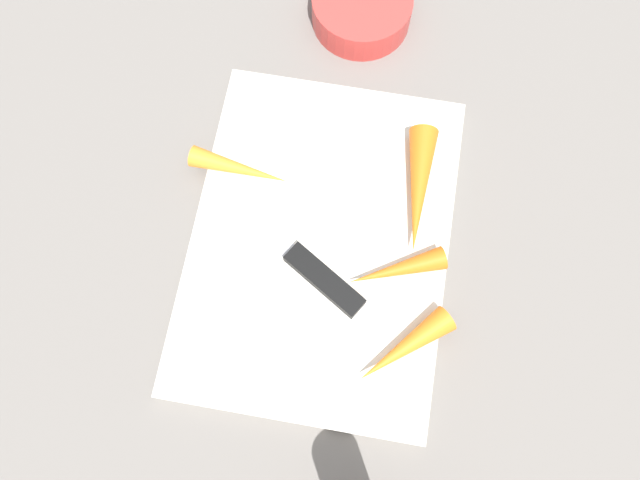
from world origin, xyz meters
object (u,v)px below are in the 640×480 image
Objects in this scene: carrot_short at (404,348)px; small_bowl at (359,9)px; carrot_longest at (419,189)px; carrot_shortest at (397,270)px; knife at (314,272)px; cutting_board at (320,242)px; carrot_long at (239,169)px.

small_bowl is (0.37, 0.10, -0.01)m from carrot_short.
carrot_shortest is at bearing -9.18° from carrot_longest.
knife is 0.14m from carrot_longest.
cutting_board is 2.72× the size of carrot_longest.
carrot_long is 0.19m from carrot_shortest.
small_bowl is (0.22, -0.09, -0.00)m from carrot_long.
carrot_long is at bearing 58.26° from cutting_board.
carrot_long is 0.92× the size of small_bowl.
carrot_long is 1.08× the size of carrot_shortest.
carrot_short is 0.39m from small_bowl.
small_bowl is at bearing -57.58° from knife.
knife is (-0.04, -0.00, 0.01)m from cutting_board.
small_bowl is at bearing 73.67° from carrot_long.
carrot_short is 0.08m from carrot_shortest.
knife is 1.59× the size of small_bowl.
carrot_short is 0.90× the size of small_bowl.
knife is at bearing -14.74° from carrot_shortest.
carrot_longest is 0.09m from carrot_shortest.
carrot_shortest is 0.31m from small_bowl.
knife is at bearing -44.25° from carrot_longest.
carrot_short is at bearing -164.95° from small_bowl.
carrot_long is at bearing -12.83° from knife.
carrot_shortest is (-0.02, -0.08, 0.02)m from cutting_board.
knife is 1.87× the size of carrot_shortest.
carrot_longest is (0.07, -0.09, 0.02)m from cutting_board.
carrot_shortest is at bearing -121.33° from carrot_short.
cutting_board is at bearing -57.78° from knife.
carrot_long reaches higher than knife.
carrot_long is (0.09, 0.10, 0.01)m from knife.
carrot_shortest reaches higher than cutting_board.
carrot_shortest is (0.01, -0.08, 0.01)m from knife.
carrot_longest is at bearing -121.60° from carrot_shortest.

